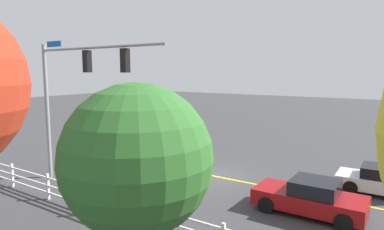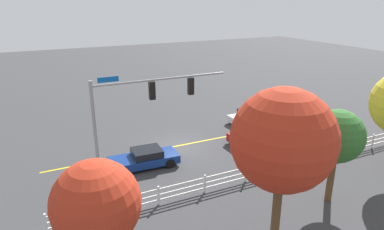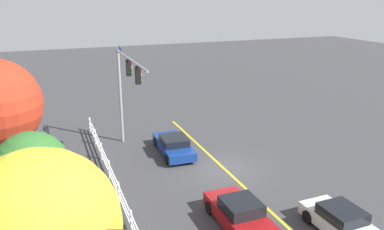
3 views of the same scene
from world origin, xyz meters
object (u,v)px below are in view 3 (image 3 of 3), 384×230
object	(u,v)px
tree_3	(5,87)
tree_0	(32,169)
tree_1	(40,229)
car_0	(344,223)
car_2	(239,213)
car_1	(174,145)

from	to	relation	value
tree_3	tree_0	bearing A→B (deg)	-172.57
tree_1	tree_3	size ratio (longest dim) A/B	1.15
car_0	tree_3	bearing A→B (deg)	-140.28
tree_0	tree_1	size ratio (longest dim) A/B	0.78
car_0	tree_3	distance (m)	22.07
car_0	car_2	world-z (taller)	car_2
car_2	tree_0	xyz separation A→B (m)	(1.14, 8.55, 3.24)
tree_1	tree_0	bearing A→B (deg)	3.16
car_1	tree_1	size ratio (longest dim) A/B	0.69
tree_1	car_1	bearing A→B (deg)	-30.27
car_1	tree_0	bearing A→B (deg)	136.39
car_2	tree_1	xyz separation A→B (m)	(-4.76, 8.23, 4.18)
car_1	car_2	world-z (taller)	car_2
car_1	car_2	size ratio (longest dim) A/B	1.13
tree_1	tree_3	xyz separation A→B (m)	(18.82, 2.01, -0.38)
tree_0	tree_1	world-z (taller)	tree_1
car_2	tree_1	bearing A→B (deg)	119.86
tree_0	car_0	bearing A→B (deg)	-105.70
car_2	tree_3	bearing A→B (deg)	35.88
car_0	tree_3	size ratio (longest dim) A/B	0.72
car_1	tree_3	bearing A→B (deg)	67.21
car_1	car_2	bearing A→B (deg)	-176.65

